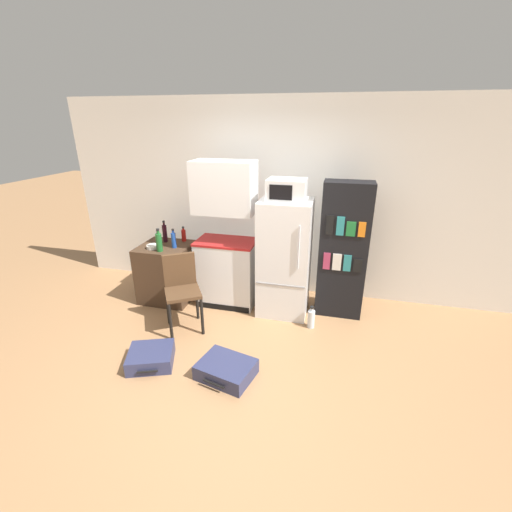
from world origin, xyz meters
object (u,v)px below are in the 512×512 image
(kitchen_hutch, at_px, (226,242))
(suitcase_small_flat, at_px, (151,357))
(refrigerator, at_px, (284,258))
(chair, at_px, (181,285))
(water_bottle_front, at_px, (311,319))
(bottle_wine_dark, at_px, (165,233))
(side_table, at_px, (168,272))
(suitcase_large_flat, at_px, (226,369))
(bottle_green_tall, at_px, (159,242))
(microwave, at_px, (287,190))
(bookshelf, at_px, (343,251))
(bottle_milk_white, at_px, (158,239))
(bottle_blue_soda, at_px, (174,240))
(bottle_ketchup_red, at_px, (184,235))
(bowl, at_px, (153,247))

(kitchen_hutch, distance_m, suitcase_small_flat, 1.70)
(kitchen_hutch, distance_m, refrigerator, 0.80)
(refrigerator, bearing_deg, chair, -149.96)
(water_bottle_front, bearing_deg, bottle_wine_dark, 168.23)
(kitchen_hutch, xyz_separation_m, water_bottle_front, (1.20, -0.37, -0.77))
(side_table, height_order, suitcase_large_flat, side_table)
(kitchen_hutch, distance_m, bottle_green_tall, 0.87)
(side_table, relative_size, water_bottle_front, 2.72)
(water_bottle_front, bearing_deg, refrigerator, 141.05)
(bottle_green_tall, bearing_deg, suitcase_large_flat, -42.30)
(microwave, xyz_separation_m, water_bottle_front, (0.41, -0.33, -1.51))
(suitcase_small_flat, bearing_deg, chair, 66.95)
(chair, bearing_deg, bookshelf, -9.24)
(side_table, distance_m, suitcase_large_flat, 1.92)
(side_table, bearing_deg, bottle_milk_white, 164.24)
(kitchen_hutch, relative_size, bottle_wine_dark, 6.35)
(refrigerator, bearing_deg, kitchen_hutch, 177.12)
(suitcase_large_flat, bearing_deg, bookshelf, 68.95)
(refrigerator, height_order, bottle_milk_white, refrigerator)
(side_table, relative_size, chair, 0.86)
(microwave, height_order, bottle_milk_white, microwave)
(bottle_blue_soda, bearing_deg, side_table, 167.06)
(side_table, relative_size, refrigerator, 0.53)
(bottle_green_tall, xyz_separation_m, suitcase_large_flat, (1.27, -1.16, -0.84))
(refrigerator, height_order, suitcase_small_flat, refrigerator)
(suitcase_large_flat, relative_size, suitcase_small_flat, 1.08)
(bottle_green_tall, xyz_separation_m, chair, (0.48, -0.41, -0.36))
(bottle_ketchup_red, bearing_deg, water_bottle_front, -15.74)
(kitchen_hutch, xyz_separation_m, microwave, (0.79, -0.04, 0.74))
(suitcase_small_flat, bearing_deg, refrigerator, 29.86)
(bottle_milk_white, bearing_deg, bottle_wine_dark, 74.02)
(refrigerator, bearing_deg, bottle_ketchup_red, 172.21)
(bottle_blue_soda, bearing_deg, bottle_milk_white, 165.96)
(bottle_green_tall, relative_size, bowl, 1.81)
(water_bottle_front, bearing_deg, kitchen_hutch, 162.91)
(side_table, distance_m, kitchen_hutch, 0.99)
(bottle_green_tall, bearing_deg, bookshelf, 9.07)
(side_table, xyz_separation_m, microwave, (1.65, 0.04, 1.23))
(microwave, distance_m, water_bottle_front, 1.59)
(bookshelf, xyz_separation_m, bottle_milk_white, (-2.46, -0.14, 0.00))
(kitchen_hutch, bearing_deg, bottle_blue_soda, -170.23)
(bookshelf, bearing_deg, microwave, -169.87)
(kitchen_hutch, distance_m, water_bottle_front, 1.47)
(bottle_milk_white, relative_size, bottle_blue_soda, 0.69)
(bottle_green_tall, height_order, chair, bottle_green_tall)
(side_table, distance_m, refrigerator, 1.69)
(refrigerator, bearing_deg, microwave, -106.72)
(bottle_green_tall, height_order, bottle_wine_dark, same)
(water_bottle_front, bearing_deg, suitcase_small_flat, -145.35)
(bottle_green_tall, xyz_separation_m, bottle_ketchup_red, (0.13, 0.45, -0.04))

